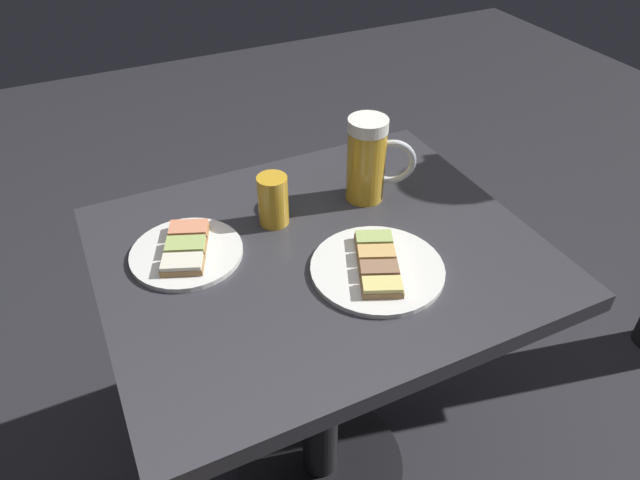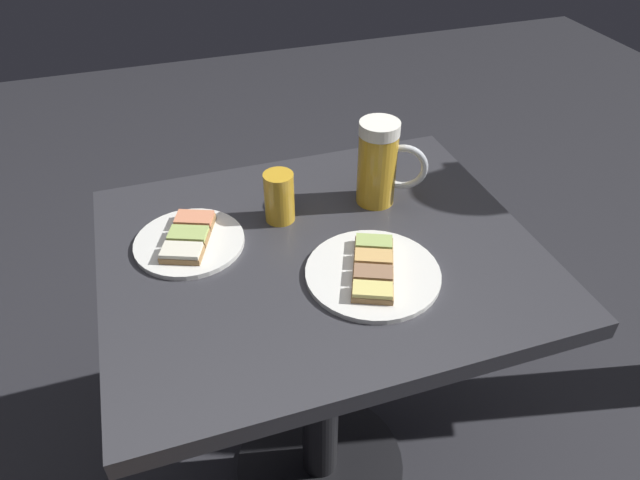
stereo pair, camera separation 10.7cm
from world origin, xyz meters
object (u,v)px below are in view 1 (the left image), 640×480
(plate_far, at_px, (377,267))
(beer_glass_small, at_px, (273,200))
(plate_near, at_px, (186,251))
(beer_mug, at_px, (369,160))

(plate_far, distance_m, beer_glass_small, 0.25)
(plate_near, xyz_separation_m, beer_mug, (-0.02, 0.39, 0.08))
(plate_near, bearing_deg, beer_mug, 93.53)
(plate_far, height_order, beer_glass_small, beer_glass_small)
(beer_mug, relative_size, beer_glass_small, 1.73)
(plate_near, xyz_separation_m, plate_far, (0.19, 0.29, -0.00))
(beer_mug, distance_m, beer_glass_small, 0.21)
(plate_far, bearing_deg, beer_mug, 155.31)
(plate_far, bearing_deg, plate_near, -122.76)
(beer_mug, height_order, beer_glass_small, beer_mug)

